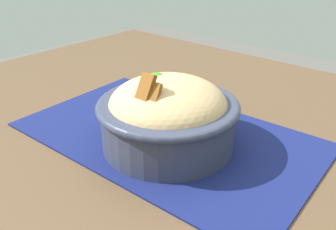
% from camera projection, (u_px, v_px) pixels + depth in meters
% --- Properties ---
extents(table, '(1.16, 0.90, 0.75)m').
position_uv_depth(table, '(182.00, 166.00, 0.62)').
color(table, '#4C3826').
rests_on(table, ground_plane).
extents(placemat, '(0.48, 0.30, 0.00)m').
position_uv_depth(placemat, '(167.00, 135.00, 0.58)').
color(placemat, '#11194C').
rests_on(placemat, table).
extents(bowl, '(0.21, 0.21, 0.13)m').
position_uv_depth(bowl, '(168.00, 114.00, 0.53)').
color(bowl, '#2D3347').
rests_on(bowl, placemat).
extents(fork, '(0.03, 0.12, 0.00)m').
position_uv_depth(fork, '(138.00, 112.00, 0.65)').
color(fork, '#BCBCBC').
rests_on(fork, placemat).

